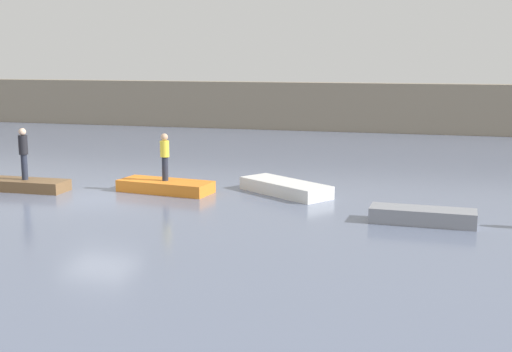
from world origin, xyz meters
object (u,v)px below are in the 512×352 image
(rowboat_white, at_px, (285,188))
(rowboat_orange, at_px, (166,186))
(rowboat_brown, at_px, (26,185))
(person_yellow_shirt, at_px, (165,154))
(person_dark_shirt, at_px, (23,151))
(rowboat_grey, at_px, (423,216))

(rowboat_white, bearing_deg, rowboat_orange, -134.91)
(rowboat_brown, height_order, person_yellow_shirt, person_yellow_shirt)
(rowboat_white, bearing_deg, person_dark_shirt, -134.13)
(rowboat_brown, relative_size, person_yellow_shirt, 1.84)
(rowboat_grey, distance_m, person_yellow_shirt, 9.33)
(rowboat_grey, distance_m, person_dark_shirt, 14.06)
(person_yellow_shirt, bearing_deg, rowboat_brown, -167.93)
(rowboat_white, height_order, person_dark_shirt, person_dark_shirt)
(rowboat_brown, distance_m, person_dark_shirt, 1.25)
(rowboat_brown, bearing_deg, person_dark_shirt, -0.45)
(rowboat_white, height_order, rowboat_grey, rowboat_grey)
(rowboat_white, bearing_deg, person_yellow_shirt, -134.91)
(rowboat_orange, distance_m, rowboat_grey, 9.26)
(rowboat_grey, height_order, person_dark_shirt, person_dark_shirt)
(person_yellow_shirt, bearing_deg, rowboat_white, 10.65)
(rowboat_brown, xyz_separation_m, rowboat_white, (9.18, 1.85, 0.02))
(rowboat_brown, bearing_deg, rowboat_grey, -5.57)
(rowboat_white, distance_m, rowboat_grey, 5.69)
(rowboat_white, relative_size, person_yellow_shirt, 2.09)
(rowboat_white, xyz_separation_m, rowboat_grey, (4.77, -3.11, 0.00))
(person_dark_shirt, bearing_deg, rowboat_brown, 180.00)
(rowboat_brown, relative_size, person_dark_shirt, 1.67)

